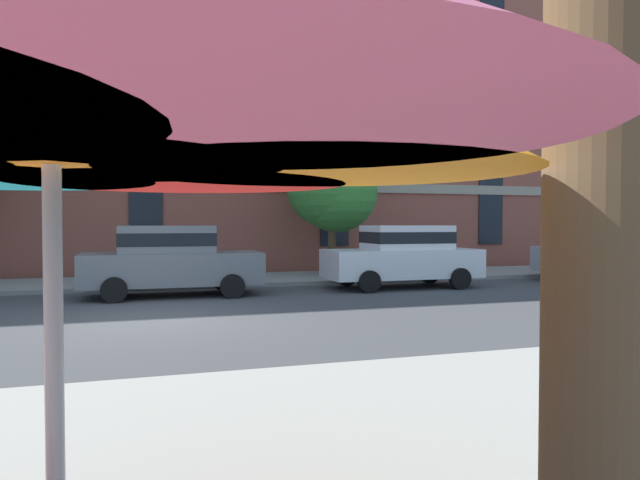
{
  "coord_description": "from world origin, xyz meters",
  "views": [
    {
      "loc": [
        -0.09,
        -11.02,
        1.82
      ],
      "look_at": [
        4.36,
        3.2,
        1.4
      ],
      "focal_mm": 31.8,
      "sensor_mm": 36.0,
      "label": 1
    }
  ],
  "objects_px": {
    "sedan_gray": "(171,259)",
    "street_tree_middle": "(333,188)",
    "sedan_white": "(403,254)",
    "sedan_silver": "(604,251)",
    "patio_umbrella": "(51,93)"
  },
  "relations": [
    {
      "from": "sedan_silver",
      "to": "patio_umbrella",
      "type": "xyz_separation_m",
      "value": [
        -14.5,
        -12.7,
        1.29
      ]
    },
    {
      "from": "sedan_gray",
      "to": "street_tree_middle",
      "type": "relative_size",
      "value": 0.96
    },
    {
      "from": "sedan_white",
      "to": "patio_umbrella",
      "type": "height_order",
      "value": "patio_umbrella"
    },
    {
      "from": "street_tree_middle",
      "to": "patio_umbrella",
      "type": "bearing_deg",
      "value": -111.73
    },
    {
      "from": "sedan_silver",
      "to": "patio_umbrella",
      "type": "relative_size",
      "value": 1.29
    },
    {
      "from": "street_tree_middle",
      "to": "patio_umbrella",
      "type": "height_order",
      "value": "street_tree_middle"
    },
    {
      "from": "sedan_white",
      "to": "street_tree_middle",
      "type": "bearing_deg",
      "value": 108.61
    },
    {
      "from": "sedan_gray",
      "to": "sedan_silver",
      "type": "height_order",
      "value": "same"
    },
    {
      "from": "sedan_silver",
      "to": "street_tree_middle",
      "type": "bearing_deg",
      "value": 158.91
    },
    {
      "from": "sedan_gray",
      "to": "patio_umbrella",
      "type": "height_order",
      "value": "patio_umbrella"
    },
    {
      "from": "sedan_silver",
      "to": "street_tree_middle",
      "type": "height_order",
      "value": "street_tree_middle"
    },
    {
      "from": "sedan_gray",
      "to": "street_tree_middle",
      "type": "distance_m",
      "value": 6.57
    },
    {
      "from": "street_tree_middle",
      "to": "patio_umbrella",
      "type": "distance_m",
      "value": 17.09
    },
    {
      "from": "sedan_white",
      "to": "street_tree_middle",
      "type": "relative_size",
      "value": 0.96
    },
    {
      "from": "sedan_silver",
      "to": "patio_umbrella",
      "type": "height_order",
      "value": "patio_umbrella"
    }
  ]
}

